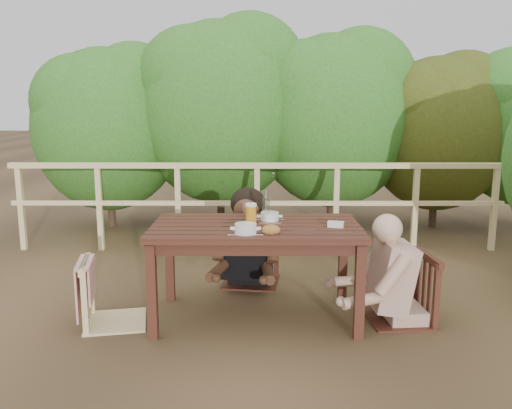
{
  "coord_description": "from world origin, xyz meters",
  "views": [
    {
      "loc": [
        0.02,
        -4.02,
        1.66
      ],
      "look_at": [
        0.0,
        0.05,
        0.9
      ],
      "focal_mm": 37.76,
      "sensor_mm": 36.0,
      "label": 1
    }
  ],
  "objects_px": {
    "chair_right": "(401,259)",
    "beer_glass": "(251,214)",
    "soup_near": "(246,230)",
    "chair_left": "(113,263)",
    "soup_far": "(270,217)",
    "butter_tub": "(336,225)",
    "table": "(256,273)",
    "bread_roll": "(271,230)",
    "chair_far": "(251,230)",
    "woman": "(251,209)",
    "diner_right": "(407,233)",
    "bottle": "(266,207)"
  },
  "relations": [
    {
      "from": "soup_far",
      "to": "chair_left",
      "type": "bearing_deg",
      "value": -167.57
    },
    {
      "from": "diner_right",
      "to": "butter_tub",
      "type": "relative_size",
      "value": 11.51
    },
    {
      "from": "diner_right",
      "to": "bread_roll",
      "type": "relative_size",
      "value": 10.28
    },
    {
      "from": "table",
      "to": "chair_left",
      "type": "xyz_separation_m",
      "value": [
        -1.08,
        -0.11,
        0.11
      ]
    },
    {
      "from": "chair_far",
      "to": "soup_far",
      "type": "distance_m",
      "value": 0.75
    },
    {
      "from": "bread_roll",
      "to": "bottle",
      "type": "xyz_separation_m",
      "value": [
        -0.03,
        0.4,
        0.09
      ]
    },
    {
      "from": "woman",
      "to": "soup_far",
      "type": "distance_m",
      "value": 0.72
    },
    {
      "from": "chair_right",
      "to": "beer_glass",
      "type": "height_order",
      "value": "chair_right"
    },
    {
      "from": "table",
      "to": "butter_tub",
      "type": "distance_m",
      "value": 0.72
    },
    {
      "from": "soup_near",
      "to": "beer_glass",
      "type": "bearing_deg",
      "value": 84.64
    },
    {
      "from": "table",
      "to": "diner_right",
      "type": "xyz_separation_m",
      "value": [
        1.15,
        -0.04,
        0.33
      ]
    },
    {
      "from": "chair_left",
      "to": "chair_far",
      "type": "relative_size",
      "value": 0.93
    },
    {
      "from": "chair_far",
      "to": "butter_tub",
      "type": "xyz_separation_m",
      "value": [
        0.65,
        -0.9,
        0.25
      ]
    },
    {
      "from": "chair_right",
      "to": "chair_left",
      "type": "bearing_deg",
      "value": -92.7
    },
    {
      "from": "woman",
      "to": "diner_right",
      "type": "height_order",
      "value": "woman"
    },
    {
      "from": "soup_far",
      "to": "bread_roll",
      "type": "bearing_deg",
      "value": -89.81
    },
    {
      "from": "diner_right",
      "to": "butter_tub",
      "type": "xyz_separation_m",
      "value": [
        -0.55,
        -0.03,
        0.07
      ]
    },
    {
      "from": "soup_far",
      "to": "butter_tub",
      "type": "bearing_deg",
      "value": -24.09
    },
    {
      "from": "soup_near",
      "to": "bottle",
      "type": "xyz_separation_m",
      "value": [
        0.15,
        0.41,
        0.09
      ]
    },
    {
      "from": "bread_roll",
      "to": "butter_tub",
      "type": "distance_m",
      "value": 0.54
    },
    {
      "from": "table",
      "to": "diner_right",
      "type": "relative_size",
      "value": 1.15
    },
    {
      "from": "woman",
      "to": "beer_glass",
      "type": "distance_m",
      "value": 0.8
    },
    {
      "from": "chair_far",
      "to": "soup_far",
      "type": "xyz_separation_m",
      "value": [
        0.16,
        -0.68,
        0.27
      ]
    },
    {
      "from": "chair_left",
      "to": "bottle",
      "type": "height_order",
      "value": "bottle"
    },
    {
      "from": "diner_right",
      "to": "soup_far",
      "type": "bearing_deg",
      "value": 75.0
    },
    {
      "from": "table",
      "to": "beer_glass",
      "type": "distance_m",
      "value": 0.46
    },
    {
      "from": "table",
      "to": "beer_glass",
      "type": "height_order",
      "value": "beer_glass"
    },
    {
      "from": "woman",
      "to": "beer_glass",
      "type": "height_order",
      "value": "woman"
    },
    {
      "from": "bread_roll",
      "to": "beer_glass",
      "type": "distance_m",
      "value": 0.38
    },
    {
      "from": "woman",
      "to": "bottle",
      "type": "bearing_deg",
      "value": 107.75
    },
    {
      "from": "woman",
      "to": "bottle",
      "type": "height_order",
      "value": "woman"
    },
    {
      "from": "chair_right",
      "to": "butter_tub",
      "type": "bearing_deg",
      "value": -91.31
    },
    {
      "from": "soup_near",
      "to": "bread_roll",
      "type": "height_order",
      "value": "soup_near"
    },
    {
      "from": "diner_right",
      "to": "table",
      "type": "bearing_deg",
      "value": 83.65
    },
    {
      "from": "table",
      "to": "soup_near",
      "type": "xyz_separation_m",
      "value": [
        -0.07,
        -0.29,
        0.41
      ]
    },
    {
      "from": "beer_glass",
      "to": "bottle",
      "type": "height_order",
      "value": "bottle"
    },
    {
      "from": "chair_left",
      "to": "soup_far",
      "type": "xyz_separation_m",
      "value": [
        1.19,
        0.26,
        0.3
      ]
    },
    {
      "from": "chair_right",
      "to": "bottle",
      "type": "xyz_separation_m",
      "value": [
        -1.04,
        0.16,
        0.37
      ]
    },
    {
      "from": "chair_far",
      "to": "butter_tub",
      "type": "distance_m",
      "value": 1.14
    },
    {
      "from": "diner_right",
      "to": "chair_left",
      "type": "bearing_deg",
      "value": 87.27
    },
    {
      "from": "table",
      "to": "chair_right",
      "type": "bearing_deg",
      "value": -1.84
    },
    {
      "from": "soup_near",
      "to": "bottle",
      "type": "height_order",
      "value": "bottle"
    },
    {
      "from": "beer_glass",
      "to": "butter_tub",
      "type": "relative_size",
      "value": 1.4
    },
    {
      "from": "chair_left",
      "to": "chair_right",
      "type": "xyz_separation_m",
      "value": [
        2.2,
        0.07,
        0.02
      ]
    },
    {
      "from": "soup_near",
      "to": "butter_tub",
      "type": "bearing_deg",
      "value": 18.1
    },
    {
      "from": "chair_right",
      "to": "bread_roll",
      "type": "relative_size",
      "value": 7.32
    },
    {
      "from": "table",
      "to": "soup_near",
      "type": "relative_size",
      "value": 6.03
    },
    {
      "from": "chair_far",
      "to": "beer_glass",
      "type": "xyz_separation_m",
      "value": [
        0.01,
        -0.77,
        0.31
      ]
    },
    {
      "from": "table",
      "to": "bread_roll",
      "type": "distance_m",
      "value": 0.51
    },
    {
      "from": "soup_near",
      "to": "chair_left",
      "type": "bearing_deg",
      "value": 170.0
    }
  ]
}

